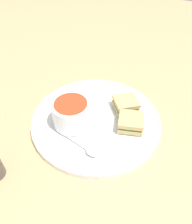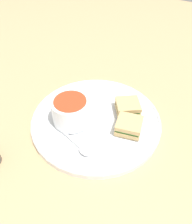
{
  "view_description": "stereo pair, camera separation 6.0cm",
  "coord_description": "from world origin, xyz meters",
  "px_view_note": "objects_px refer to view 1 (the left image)",
  "views": [
    {
      "loc": [
        0.15,
        -0.4,
        0.46
      ],
      "look_at": [
        0.0,
        0.0,
        0.04
      ],
      "focal_mm": 35.0,
      "sensor_mm": 36.0,
      "label": 1
    },
    {
      "loc": [
        0.21,
        -0.38,
        0.46
      ],
      "look_at": [
        0.0,
        0.0,
        0.04
      ],
      "focal_mm": 35.0,
      "sensor_mm": 36.0,
      "label": 2
    }
  ],
  "objects_px": {
    "sandwich_half_far": "(126,104)",
    "sandwich_half_near": "(131,122)",
    "spoon": "(89,150)",
    "soup_bowl": "(72,113)"
  },
  "relations": [
    {
      "from": "sandwich_half_far",
      "to": "sandwich_half_near",
      "type": "bearing_deg",
      "value": -64.74
    },
    {
      "from": "sandwich_half_near",
      "to": "spoon",
      "type": "bearing_deg",
      "value": -122.56
    },
    {
      "from": "spoon",
      "to": "sandwich_half_far",
      "type": "relative_size",
      "value": 1.25
    },
    {
      "from": "soup_bowl",
      "to": "sandwich_half_far",
      "type": "relative_size",
      "value": 1.14
    },
    {
      "from": "spoon",
      "to": "soup_bowl",
      "type": "bearing_deg",
      "value": 155.26
    },
    {
      "from": "soup_bowl",
      "to": "spoon",
      "type": "bearing_deg",
      "value": -42.63
    },
    {
      "from": "sandwich_half_far",
      "to": "spoon",
      "type": "bearing_deg",
      "value": -103.23
    },
    {
      "from": "soup_bowl",
      "to": "sandwich_half_near",
      "type": "relative_size",
      "value": 1.33
    },
    {
      "from": "soup_bowl",
      "to": "spoon",
      "type": "distance_m",
      "value": 0.11
    },
    {
      "from": "soup_bowl",
      "to": "sandwich_half_far",
      "type": "bearing_deg",
      "value": 41.95
    }
  ]
}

